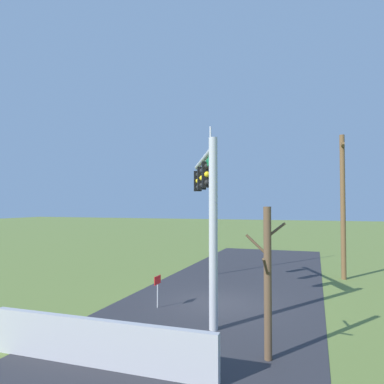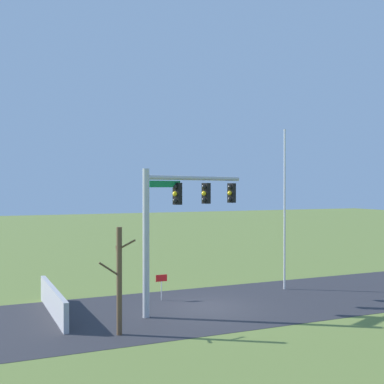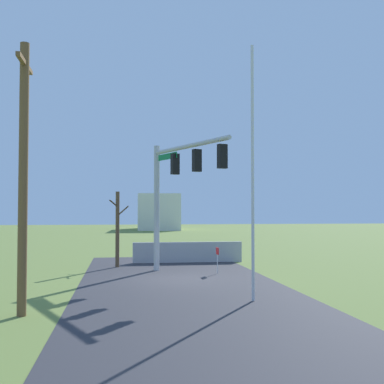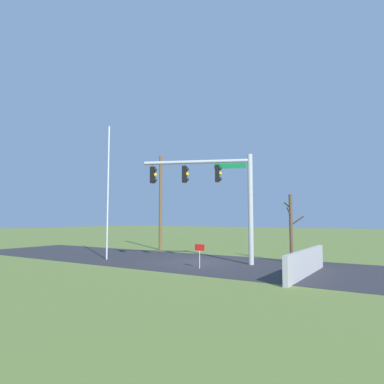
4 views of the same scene
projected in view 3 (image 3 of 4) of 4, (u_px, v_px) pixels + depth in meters
The scene contains 10 objects.
ground_plane at pixel (176, 279), 20.95m from camera, with size 160.00×160.00×0.00m, color olive.
road_surface at pixel (189, 295), 17.00m from camera, with size 28.00×8.00×0.01m, color #2D2D33.
sidewalk_corner at pixel (155, 268), 24.89m from camera, with size 6.00×6.00×0.01m, color #B7B5AD.
retaining_fence at pixel (188, 252), 27.59m from camera, with size 0.20×6.19×1.15m, color #A8A8AD.
signal_mast at pixel (176, 180), 22.46m from camera, with size 5.82×2.63×6.13m.
flagpole at pixel (253, 172), 16.00m from camera, with size 0.10×0.10×8.41m, color silver.
utility_pole at pixel (23, 172), 13.78m from camera, with size 1.90×0.26×7.71m.
bare_tree at pixel (117, 228), 25.36m from camera, with size 1.27×1.02×3.92m.
open_sign at pixel (217, 254), 22.66m from camera, with size 0.56×0.04×1.22m.
distant_building at pixel (159, 212), 75.17m from camera, with size 11.24×6.17×5.36m, color silver.
Camera 3 is at (-20.95, 2.38, 2.96)m, focal length 45.77 mm.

